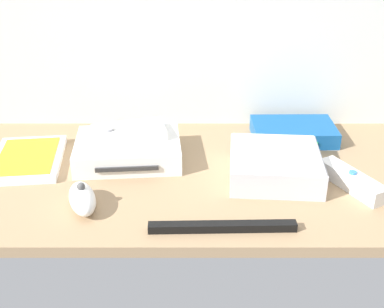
{
  "coord_description": "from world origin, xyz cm",
  "views": [
    {
      "loc": [
        -0.0,
        -86.93,
        48.04
      ],
      "look_at": [
        0.0,
        0.0,
        4.0
      ],
      "focal_mm": 47.35,
      "sensor_mm": 36.0,
      "label": 1
    }
  ],
  "objects_px": {
    "game_console": "(128,150)",
    "network_router": "(293,132)",
    "mini_computer": "(275,165)",
    "sensor_bar": "(222,227)",
    "remote_nunchuk": "(82,198)",
    "remote_wand": "(352,181)",
    "remote_classic_pad": "(129,132)",
    "game_case": "(28,159)"
  },
  "relations": [
    {
      "from": "game_console",
      "to": "network_router",
      "type": "relative_size",
      "value": 1.23
    },
    {
      "from": "mini_computer",
      "to": "sensor_bar",
      "type": "xyz_separation_m",
      "value": [
        -0.11,
        -0.18,
        -0.02
      ]
    },
    {
      "from": "network_router",
      "to": "remote_nunchuk",
      "type": "relative_size",
      "value": 1.67
    },
    {
      "from": "remote_wand",
      "to": "remote_classic_pad",
      "type": "height_order",
      "value": "remote_classic_pad"
    },
    {
      "from": "mini_computer",
      "to": "remote_classic_pad",
      "type": "relative_size",
      "value": 1.14
    },
    {
      "from": "game_console",
      "to": "game_case",
      "type": "height_order",
      "value": "game_console"
    },
    {
      "from": "network_router",
      "to": "sensor_bar",
      "type": "bearing_deg",
      "value": -117.34
    },
    {
      "from": "remote_nunchuk",
      "to": "mini_computer",
      "type": "bearing_deg",
      "value": -1.32
    },
    {
      "from": "game_console",
      "to": "remote_wand",
      "type": "xyz_separation_m",
      "value": [
        0.43,
        -0.11,
        -0.01
      ]
    },
    {
      "from": "game_console",
      "to": "mini_computer",
      "type": "height_order",
      "value": "mini_computer"
    },
    {
      "from": "mini_computer",
      "to": "remote_wand",
      "type": "bearing_deg",
      "value": -16.69
    },
    {
      "from": "mini_computer",
      "to": "network_router",
      "type": "distance_m",
      "value": 0.19
    },
    {
      "from": "game_console",
      "to": "remote_nunchuk",
      "type": "relative_size",
      "value": 2.05
    },
    {
      "from": "remote_classic_pad",
      "to": "sensor_bar",
      "type": "bearing_deg",
      "value": -71.5
    },
    {
      "from": "game_console",
      "to": "remote_wand",
      "type": "distance_m",
      "value": 0.44
    },
    {
      "from": "network_router",
      "to": "remote_wand",
      "type": "relative_size",
      "value": 1.23
    },
    {
      "from": "network_router",
      "to": "remote_classic_pad",
      "type": "relative_size",
      "value": 1.13
    },
    {
      "from": "game_case",
      "to": "remote_nunchuk",
      "type": "relative_size",
      "value": 1.87
    },
    {
      "from": "sensor_bar",
      "to": "remote_classic_pad",
      "type": "bearing_deg",
      "value": 122.68
    },
    {
      "from": "remote_nunchuk",
      "to": "remote_classic_pad",
      "type": "height_order",
      "value": "remote_classic_pad"
    },
    {
      "from": "game_console",
      "to": "sensor_bar",
      "type": "xyz_separation_m",
      "value": [
        0.18,
        -0.25,
        -0.01
      ]
    },
    {
      "from": "remote_classic_pad",
      "to": "remote_wand",
      "type": "bearing_deg",
      "value": -32.43
    },
    {
      "from": "remote_wand",
      "to": "sensor_bar",
      "type": "height_order",
      "value": "remote_wand"
    },
    {
      "from": "game_console",
      "to": "game_case",
      "type": "relative_size",
      "value": 1.09
    },
    {
      "from": "remote_classic_pad",
      "to": "sensor_bar",
      "type": "xyz_separation_m",
      "value": [
        0.18,
        -0.26,
        -0.05
      ]
    },
    {
      "from": "sensor_bar",
      "to": "game_console",
      "type": "bearing_deg",
      "value": 124.4
    },
    {
      "from": "game_case",
      "to": "remote_classic_pad",
      "type": "xyz_separation_m",
      "value": [
        0.2,
        0.03,
        0.05
      ]
    },
    {
      "from": "remote_classic_pad",
      "to": "sensor_bar",
      "type": "distance_m",
      "value": 0.32
    },
    {
      "from": "game_console",
      "to": "sensor_bar",
      "type": "distance_m",
      "value": 0.31
    },
    {
      "from": "mini_computer",
      "to": "sensor_bar",
      "type": "relative_size",
      "value": 0.76
    },
    {
      "from": "network_router",
      "to": "remote_wand",
      "type": "xyz_separation_m",
      "value": [
        0.07,
        -0.21,
        -0.0
      ]
    },
    {
      "from": "sensor_bar",
      "to": "remote_wand",
      "type": "bearing_deg",
      "value": 27.52
    },
    {
      "from": "game_console",
      "to": "remote_nunchuk",
      "type": "distance_m",
      "value": 0.19
    },
    {
      "from": "game_case",
      "to": "remote_nunchuk",
      "type": "distance_m",
      "value": 0.23
    },
    {
      "from": "game_console",
      "to": "game_case",
      "type": "distance_m",
      "value": 0.2
    },
    {
      "from": "game_case",
      "to": "remote_wand",
      "type": "relative_size",
      "value": 1.38
    },
    {
      "from": "network_router",
      "to": "remote_nunchuk",
      "type": "xyz_separation_m",
      "value": [
        -0.41,
        -0.28,
        0.0
      ]
    },
    {
      "from": "game_console",
      "to": "game_case",
      "type": "xyz_separation_m",
      "value": [
        -0.2,
        -0.01,
        -0.01
      ]
    },
    {
      "from": "remote_classic_pad",
      "to": "network_router",
      "type": "bearing_deg",
      "value": -1.97
    },
    {
      "from": "network_router",
      "to": "remote_classic_pad",
      "type": "height_order",
      "value": "remote_classic_pad"
    },
    {
      "from": "network_router",
      "to": "remote_classic_pad",
      "type": "xyz_separation_m",
      "value": [
        -0.35,
        -0.09,
        0.04
      ]
    },
    {
      "from": "remote_nunchuk",
      "to": "network_router",
      "type": "bearing_deg",
      "value": 15.41
    }
  ]
}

